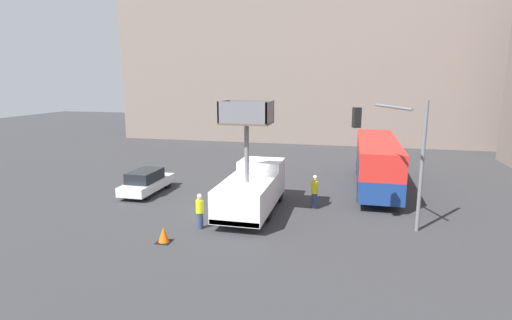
{
  "coord_description": "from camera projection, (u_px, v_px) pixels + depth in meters",
  "views": [
    {
      "loc": [
        5.77,
        -20.59,
        7.2
      ],
      "look_at": [
        0.58,
        0.83,
        2.76
      ],
      "focal_mm": 28.0,
      "sensor_mm": 36.0,
      "label": 1
    }
  ],
  "objects": [
    {
      "name": "ground_plane",
      "position": [
        243.0,
        211.0,
        22.37
      ],
      "size": [
        120.0,
        120.0,
        0.0
      ],
      "primitive_type": "plane",
      "color": "#333335"
    },
    {
      "name": "building_backdrop_far",
      "position": [
        306.0,
        61.0,
        48.31
      ],
      "size": [
        44.0,
        10.0,
        18.91
      ],
      "color": "gray",
      "rests_on": "ground_plane"
    },
    {
      "name": "utility_truck",
      "position": [
        252.0,
        187.0,
        21.95
      ],
      "size": [
        2.52,
        6.88,
        6.17
      ],
      "color": "white",
      "rests_on": "ground_plane"
    },
    {
      "name": "city_bus",
      "position": [
        377.0,
        159.0,
        26.87
      ],
      "size": [
        2.52,
        11.55,
        3.29
      ],
      "rotation": [
        0.0,
        0.0,
        1.7
      ],
      "color": "navy",
      "rests_on": "ground_plane"
    },
    {
      "name": "traffic_light_pole",
      "position": [
        400.0,
        145.0,
        18.37
      ],
      "size": [
        3.4,
        3.15,
        6.3
      ],
      "color": "slate",
      "rests_on": "ground_plane"
    },
    {
      "name": "road_worker_near_truck",
      "position": [
        200.0,
        211.0,
        19.52
      ],
      "size": [
        0.38,
        0.38,
        1.78
      ],
      "rotation": [
        0.0,
        0.0,
        2.9
      ],
      "color": "navy",
      "rests_on": "ground_plane"
    },
    {
      "name": "road_worker_directing",
      "position": [
        315.0,
        192.0,
        22.64
      ],
      "size": [
        0.38,
        0.38,
        1.93
      ],
      "rotation": [
        0.0,
        0.0,
        2.77
      ],
      "color": "navy",
      "rests_on": "ground_plane"
    },
    {
      "name": "traffic_cone_near_truck",
      "position": [
        164.0,
        235.0,
        17.96
      ],
      "size": [
        0.64,
        0.64,
        0.73
      ],
      "color": "black",
      "rests_on": "ground_plane"
    },
    {
      "name": "parked_car_curbside",
      "position": [
        146.0,
        182.0,
        25.69
      ],
      "size": [
        1.73,
        4.51,
        1.53
      ],
      "color": "silver",
      "rests_on": "ground_plane"
    }
  ]
}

